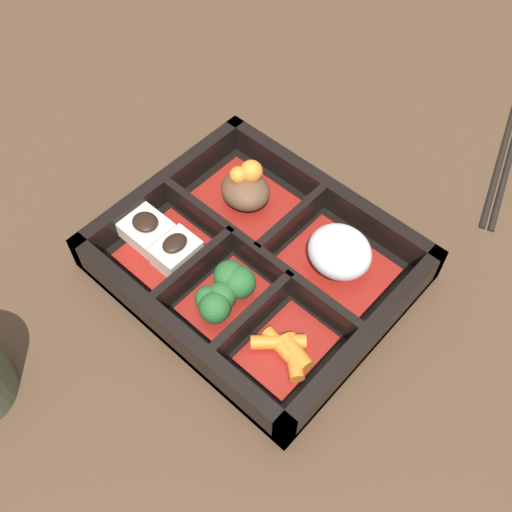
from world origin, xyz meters
TOP-DOWN VIEW (x-y plane):
  - ground_plane at (0.00, 0.00)m, footprint 3.00×3.00m
  - bento_base at (0.00, 0.00)m, footprint 0.27×0.23m
  - bento_rim at (0.00, -0.00)m, footprint 0.27×0.23m
  - bowl_stew at (-0.06, 0.05)m, footprint 0.10×0.08m
  - bowl_rice at (0.06, 0.05)m, footprint 0.10×0.08m
  - bowl_tofu at (-0.08, -0.05)m, footprint 0.08×0.08m
  - bowl_greens at (0.01, -0.05)m, footprint 0.05×0.08m
  - bowl_carrots at (0.08, -0.05)m, footprint 0.06×0.08m
  - chopsticks at (0.10, 0.30)m, footprint 0.09×0.22m

SIDE VIEW (x-z plane):
  - ground_plane at x=0.00m, z-range 0.00..0.00m
  - chopsticks at x=0.10m, z-range 0.00..0.01m
  - bento_base at x=0.00m, z-range 0.00..0.01m
  - bowl_carrots at x=0.08m, z-range 0.01..0.03m
  - bento_rim at x=0.00m, z-range 0.00..0.04m
  - bowl_tofu at x=-0.08m, z-range 0.01..0.04m
  - bowl_greens at x=0.01m, z-range 0.01..0.04m
  - bowl_stew at x=-0.06m, z-range 0.00..0.05m
  - bowl_rice at x=0.06m, z-range 0.01..0.06m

